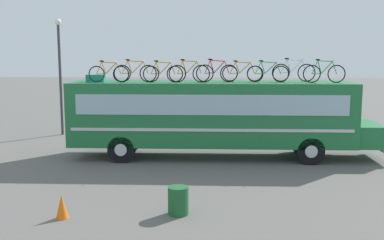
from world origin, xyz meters
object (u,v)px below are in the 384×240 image
rooftop_bicycle_6 (242,73)px  trash_bin (178,201)px  bus (216,114)px  rooftop_bicycle_1 (109,73)px  rooftop_bicycle_4 (189,73)px  luggage_bag_1 (96,78)px  traffic_cone (62,207)px  rooftop_bicycle_5 (217,72)px  rooftop_bicycle_7 (268,73)px  rooftop_bicycle_9 (324,73)px  rooftop_bicycle_8 (294,72)px  street_lamp (60,67)px  rooftop_bicycle_2 (135,73)px  rooftop_bicycle_3 (163,73)px

rooftop_bicycle_6 → trash_bin: 8.25m
bus → rooftop_bicycle_1: rooftop_bicycle_1 is taller
rooftop_bicycle_4 → trash_bin: 7.30m
luggage_bag_1 → traffic_cone: 7.85m
rooftop_bicycle_4 → rooftop_bicycle_5: (1.12, 0.19, 0.01)m
trash_bin → rooftop_bicycle_1: bearing=116.7°
rooftop_bicycle_7 → rooftop_bicycle_9: (2.21, -0.26, 0.02)m
luggage_bag_1 → rooftop_bicycle_8: rooftop_bicycle_8 is taller
rooftop_bicycle_7 → street_lamp: street_lamp is taller
bus → rooftop_bicycle_4: 2.09m
rooftop_bicycle_4 → rooftop_bicycle_8: 4.36m
bus → rooftop_bicycle_9: size_ratio=7.59×
rooftop_bicycle_5 → rooftop_bicycle_8: size_ratio=0.95×
bus → rooftop_bicycle_1: 4.72m
rooftop_bicycle_7 → traffic_cone: rooftop_bicycle_7 is taller
rooftop_bicycle_6 → rooftop_bicycle_7: 1.12m
luggage_bag_1 → rooftop_bicycle_9: (9.28, -0.21, 0.24)m
rooftop_bicycle_6 → rooftop_bicycle_7: rooftop_bicycle_7 is taller
rooftop_bicycle_2 → rooftop_bicycle_9: size_ratio=1.05×
rooftop_bicycle_1 → rooftop_bicycle_3: (2.21, 0.08, 0.00)m
rooftop_bicycle_7 → rooftop_bicycle_1: bearing=-177.8°
rooftop_bicycle_1 → rooftop_bicycle_2: size_ratio=0.94×
bus → rooftop_bicycle_1: (-4.38, -0.39, 1.71)m
rooftop_bicycle_8 → street_lamp: (-11.40, 4.79, 0.05)m
rooftop_bicycle_3 → rooftop_bicycle_8: bearing=5.9°
rooftop_bicycle_3 → rooftop_bicycle_8: 5.42m
bus → rooftop_bicycle_3: size_ratio=7.81×
rooftop_bicycle_3 → rooftop_bicycle_6: 3.34m
rooftop_bicycle_8 → rooftop_bicycle_9: bearing=-30.7°
rooftop_bicycle_5 → trash_bin: bearing=-99.4°
bus → rooftop_bicycle_2: (-3.31, -0.32, 1.73)m
rooftop_bicycle_6 → rooftop_bicycle_3: bearing=-168.8°
rooftop_bicycle_3 → rooftop_bicycle_7: size_ratio=0.96×
rooftop_bicycle_2 → rooftop_bicycle_4: 2.22m
bus → rooftop_bicycle_6: rooftop_bicycle_6 is taller
rooftop_bicycle_5 → rooftop_bicycle_6: rooftop_bicycle_5 is taller
bus → rooftop_bicycle_1: bearing=-174.9°
rooftop_bicycle_8 → rooftop_bicycle_6: bearing=177.5°
rooftop_bicycle_9 → street_lamp: street_lamp is taller
rooftop_bicycle_2 → rooftop_bicycle_6: bearing=8.6°
rooftop_bicycle_4 → rooftop_bicycle_9: (5.41, -0.02, 0.00)m
rooftop_bicycle_3 → traffic_cone: size_ratio=2.53×
rooftop_bicycle_8 → traffic_cone: 11.13m
luggage_bag_1 → rooftop_bicycle_5: bearing=-0.0°
rooftop_bicycle_7 → rooftop_bicycle_8: bearing=19.5°
traffic_cone → rooftop_bicycle_9: bearing=39.5°
rooftop_bicycle_5 → traffic_cone: size_ratio=2.61×
trash_bin → traffic_cone: trash_bin is taller
rooftop_bicycle_3 → rooftop_bicycle_4: bearing=-4.1°
rooftop_bicycle_3 → trash_bin: size_ratio=2.13×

